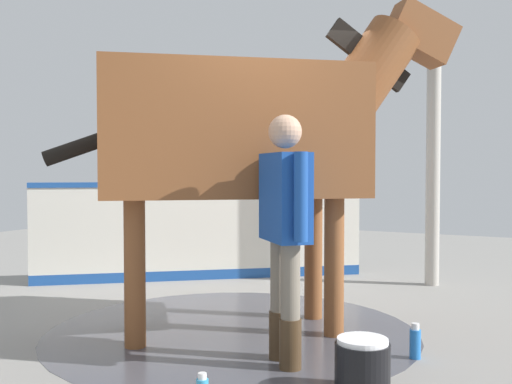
# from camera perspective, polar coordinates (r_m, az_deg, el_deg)

# --- Properties ---
(ground_plane) EXTENTS (16.00, 16.00, 0.02)m
(ground_plane) POSITION_cam_1_polar(r_m,az_deg,el_deg) (5.42, -3.28, -12.20)
(ground_plane) COLOR gray
(wet_patch) EXTENTS (3.05, 3.05, 0.00)m
(wet_patch) POSITION_cam_1_polar(r_m,az_deg,el_deg) (4.98, -2.33, -13.32)
(wet_patch) COLOR #4C4C54
(wet_patch) RESTS_ON ground
(barrier_wall) EXTENTS (2.56, 3.18, 1.19)m
(barrier_wall) POSITION_cam_1_polar(r_m,az_deg,el_deg) (7.16, -5.23, -4.11)
(barrier_wall) COLOR silver
(barrier_wall) RESTS_ON ground
(roof_post_near) EXTENTS (0.16, 0.16, 2.99)m
(roof_post_near) POSITION_cam_1_polar(r_m,az_deg,el_deg) (7.06, 16.82, 3.39)
(roof_post_near) COLOR #B7B2A8
(roof_post_near) RESTS_ON ground
(horse) EXTENTS (2.39, 2.82, 2.79)m
(horse) POSITION_cam_1_polar(r_m,az_deg,el_deg) (4.83, -0.93, 5.87)
(horse) COLOR brown
(horse) RESTS_ON ground
(handler) EXTENTS (0.52, 0.50, 1.71)m
(handler) POSITION_cam_1_polar(r_m,az_deg,el_deg) (4.00, 2.83, -2.76)
(handler) COLOR #47331E
(handler) RESTS_ON ground
(wash_bucket) EXTENTS (0.33, 0.33, 0.33)m
(wash_bucket) POSITION_cam_1_polar(r_m,az_deg,el_deg) (3.71, 10.29, -16.25)
(wash_bucket) COLOR black
(wash_bucket) RESTS_ON ground
(bottle_spray) EXTENTS (0.08, 0.08, 0.25)m
(bottle_spray) POSITION_cam_1_polar(r_m,az_deg,el_deg) (4.42, 15.20, -13.90)
(bottle_spray) COLOR blue
(bottle_spray) RESTS_ON ground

